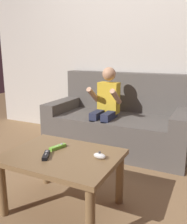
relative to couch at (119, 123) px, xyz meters
The scene contains 8 objects.
ground_plane 1.20m from the couch, 88.97° to the right, with size 8.90×8.90×0.00m, color olive.
wall_back 1.03m from the couch, 86.91° to the left, with size 4.45×0.05×2.50m, color beige.
couch is the anchor object (origin of this frame).
person_seated_on_couch 0.33m from the couch, 117.83° to the right, with size 0.33×0.41×0.98m.
coffee_table 1.37m from the couch, 87.05° to the right, with size 0.79×0.60×0.43m.
game_remote_black_near_edge 1.46m from the couch, 90.25° to the right, with size 0.09×0.14×0.03m.
nunchuk_white 1.36m from the couch, 75.52° to the right, with size 0.09×0.05×0.05m.
game_remote_lime_far_corner 1.29m from the couch, 90.84° to the right, with size 0.08×0.14×0.03m.
Camera 1 is at (0.96, -1.58, 1.14)m, focal length 39.69 mm.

